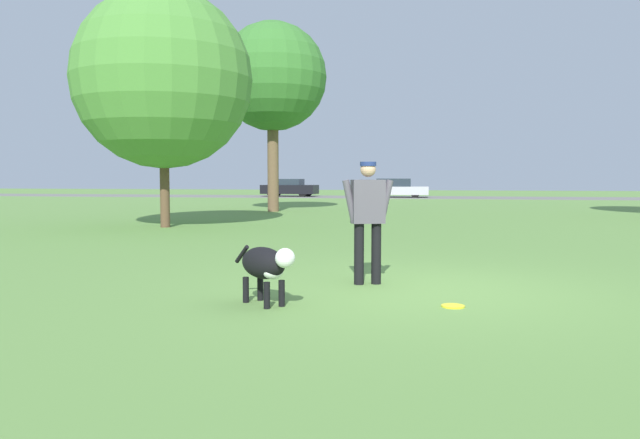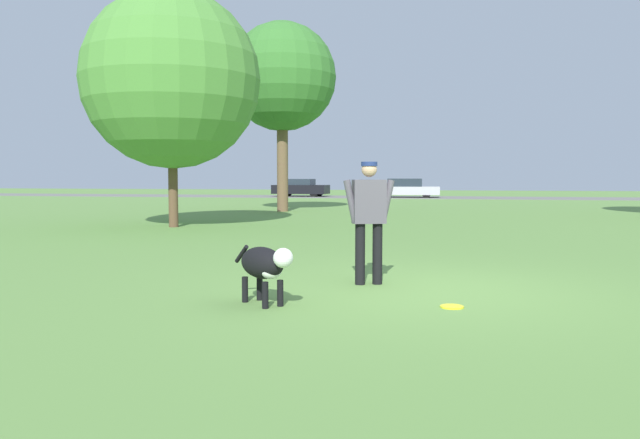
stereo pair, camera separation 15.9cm
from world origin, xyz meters
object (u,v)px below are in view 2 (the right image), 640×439
tree_far_left (282,77)px  tree_near_left (171,80)px  parked_car_silver (406,188)px  dog (265,264)px  parked_car_black (300,188)px  person (369,212)px  frisbee (452,307)px

tree_far_left → tree_near_left: bearing=-95.6°
tree_far_left → parked_car_silver: tree_far_left is taller
dog → tree_far_left: tree_far_left is taller
dog → parked_car_black: 38.47m
dog → parked_car_black: (-9.00, 37.41, 0.18)m
person → parked_car_black: bearing=85.0°
person → dog: 1.89m
person → frisbee: person is taller
parked_car_black → parked_car_silver: bearing=-2.9°
parked_car_silver → parked_car_black: bearing=172.4°
dog → tree_far_left: 19.46m
frisbee → parked_car_black: 38.71m
tree_far_left → parked_car_silver: bearing=78.9°
dog → frisbee: bearing=48.9°
person → dog: bearing=-141.6°
person → parked_car_black: (-9.94, 35.84, -0.32)m
tree_far_left → parked_car_black: bearing=102.0°
tree_far_left → frisbee: bearing=-68.8°
dog → parked_car_silver: (-1.29, 36.66, 0.18)m
dog → frisbee: (2.03, 0.30, -0.44)m
tree_near_left → parked_car_black: 28.06m
dog → tree_near_left: bearing=161.0°
person → tree_far_left: bearing=88.9°
person → dog: (-0.94, -1.56, -0.50)m
tree_far_left → tree_near_left: tree_far_left is taller
frisbee → tree_near_left: bearing=129.4°
parked_car_black → tree_near_left: bearing=-80.7°
person → parked_car_black: size_ratio=0.40×
frisbee → tree_far_left: bearing=111.2°
tree_far_left → parked_car_silver: size_ratio=1.70×
parked_car_black → dog: bearing=-73.8°
tree_near_left → tree_far_left: bearing=84.4°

